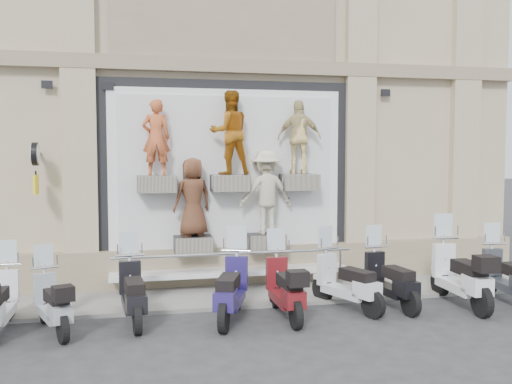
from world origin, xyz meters
TOP-DOWN VIEW (x-y plane):
  - ground at (0.00, 0.00)m, footprint 90.00×90.00m
  - sidewalk at (0.00, 2.10)m, footprint 16.00×2.20m
  - building at (0.00, 7.00)m, footprint 14.00×8.60m
  - shop_vitrine at (0.11, 2.74)m, footprint 5.60×0.83m
  - guard_rail at (0.00, 2.00)m, footprint 5.06×0.10m
  - clock_sign_bracket at (-3.90, 2.47)m, footprint 0.10×0.80m
  - scooter_c at (-3.38, 0.35)m, footprint 1.07×1.80m
  - scooter_d at (-2.08, 0.61)m, footprint 0.71×1.93m
  - scooter_e at (-0.38, 0.38)m, footprint 1.22×2.06m
  - scooter_f at (0.60, 0.33)m, footprint 0.56×1.91m
  - scooter_g at (1.88, 0.57)m, footprint 1.21×1.95m
  - scooter_h at (2.77, 0.56)m, footprint 0.77×1.92m
  - scooter_i at (4.12, 0.33)m, footprint 0.72×2.16m
  - scooter_j at (5.18, 0.34)m, footprint 0.71×1.92m

SIDE VIEW (x-z plane):
  - ground at x=0.00m, z-range 0.00..0.00m
  - sidewalk at x=0.00m, z-range 0.00..0.08m
  - guard_rail at x=0.00m, z-range 0.00..0.93m
  - scooter_c at x=-3.38m, z-range 0.00..1.40m
  - scooter_h at x=2.77m, z-range 0.00..1.52m
  - scooter_j at x=5.18m, z-range 0.00..1.53m
  - scooter_g at x=1.88m, z-range 0.00..1.53m
  - scooter_d at x=-2.08m, z-range 0.00..1.54m
  - scooter_f at x=0.60m, z-range 0.00..1.55m
  - scooter_e at x=-0.38m, z-range 0.00..1.61m
  - scooter_i at x=4.12m, z-range 0.00..1.73m
  - shop_vitrine at x=0.11m, z-range 0.26..4.56m
  - clock_sign_bracket at x=-3.90m, z-range 2.29..3.31m
  - building at x=0.00m, z-range 0.00..12.00m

